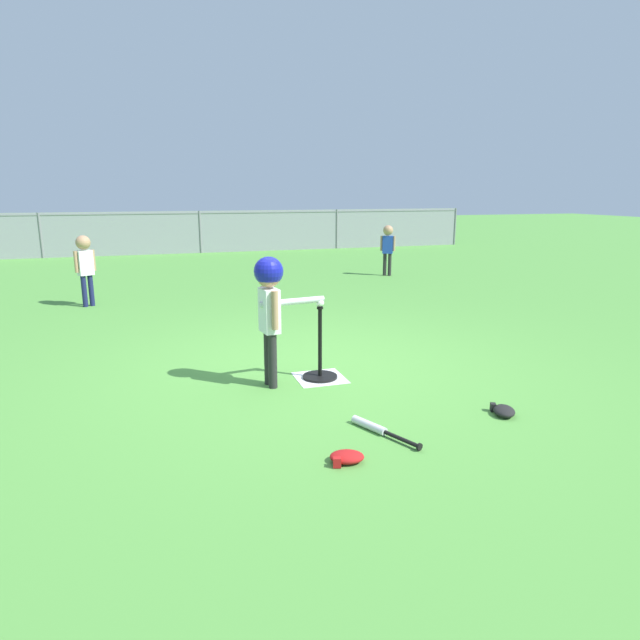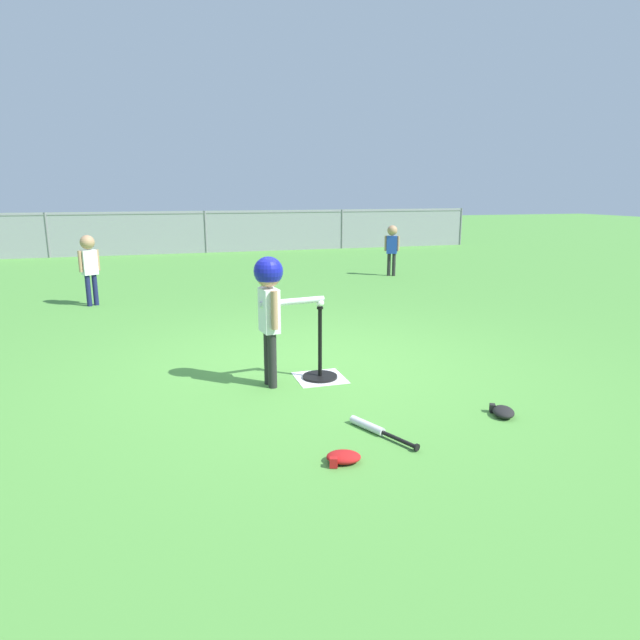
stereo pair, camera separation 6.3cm
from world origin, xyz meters
TOP-DOWN VIEW (x-y plane):
  - ground_plane at (0.00, 0.00)m, footprint 60.00×60.00m
  - home_plate at (-0.02, -0.34)m, footprint 0.44×0.44m
  - batting_tee at (-0.02, -0.34)m, footprint 0.32×0.32m
  - baseball_on_tee at (-0.02, -0.34)m, footprint 0.07×0.07m
  - batter_child at (-0.49, -0.40)m, footprint 0.63×0.32m
  - fielder_deep_center at (-2.34, 3.79)m, footprint 0.28×0.21m
  - fielder_near_right at (3.18, 5.23)m, footprint 0.27×0.20m
  - spare_bat_silver at (0.01, -1.57)m, footprint 0.30×0.59m
  - glove_by_plate at (-0.35, -1.92)m, footprint 0.26×0.22m
  - glove_near_bats at (1.06, -1.58)m, footprint 0.24×0.27m
  - outfield_fence at (0.00, 10.65)m, footprint 16.06×0.06m

SIDE VIEW (x-z plane):
  - ground_plane at x=0.00m, z-range 0.00..0.00m
  - home_plate at x=-0.02m, z-range 0.00..0.01m
  - spare_bat_silver at x=0.01m, z-range 0.00..0.06m
  - glove_by_plate at x=-0.35m, z-range 0.00..0.07m
  - glove_near_bats at x=1.06m, z-range 0.00..0.07m
  - batting_tee at x=-0.02m, z-range -0.23..0.44m
  - outfield_fence at x=0.00m, z-range 0.04..1.19m
  - fielder_near_right at x=3.18m, z-range 0.15..1.16m
  - fielder_deep_center at x=-2.34m, z-range 0.15..1.20m
  - baseball_on_tee at x=-0.02m, z-range 0.67..0.75m
  - batter_child at x=-0.49m, z-range 0.24..1.39m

